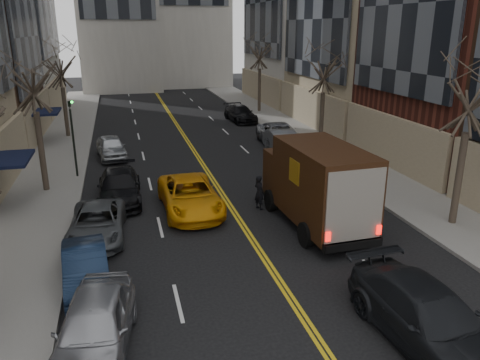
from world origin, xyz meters
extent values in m
cube|color=slate|center=(-9.00, 27.00, 0.07)|extent=(4.00, 66.00, 0.15)
cube|color=slate|center=(9.00, 27.00, 0.07)|extent=(4.00, 66.00, 0.15)
cube|color=black|center=(-10.00, 18.00, 2.40)|extent=(2.00, 3.00, 0.15)
cube|color=black|center=(-10.00, 31.00, 2.40)|extent=(2.00, 3.00, 0.15)
cube|color=black|center=(-10.90, 31.00, 1.35)|extent=(0.20, 3.00, 2.50)
cylinder|color=#382D23|center=(-8.80, 20.00, 2.17)|extent=(0.30, 0.30, 4.05)
cylinder|color=#382D23|center=(-8.80, 33.00, 1.99)|extent=(0.30, 0.30, 3.69)
cylinder|color=#382D23|center=(8.80, 11.00, 2.13)|extent=(0.30, 0.30, 3.96)
cylinder|color=#382D23|center=(8.80, 25.00, 2.04)|extent=(0.30, 0.30, 3.78)
cylinder|color=#382D23|center=(8.80, 40.00, 2.22)|extent=(0.30, 0.30, 4.14)
cylinder|color=black|center=(-7.40, 22.00, 2.05)|extent=(0.12, 0.12, 3.80)
imported|color=black|center=(-7.40, 22.00, 4.40)|extent=(0.15, 0.18, 0.90)
sphere|color=#0CE526|center=(-7.25, 21.90, 4.35)|extent=(0.14, 0.14, 0.14)
cube|color=black|center=(3.02, 12.50, 0.57)|extent=(2.55, 6.76, 0.31)
cube|color=black|center=(2.92, 14.95, 1.62)|extent=(2.52, 1.87, 2.19)
cube|color=black|center=(3.04, 11.93, 2.09)|extent=(2.70, 5.21, 3.13)
cube|color=black|center=(3.14, 9.29, 0.57)|extent=(2.41, 0.28, 0.31)
cube|color=red|center=(2.10, 9.23, 1.04)|extent=(0.19, 0.07, 0.37)
cube|color=red|center=(4.18, 9.31, 1.04)|extent=(0.19, 0.07, 0.37)
cube|color=gold|center=(1.76, 11.93, 2.71)|extent=(0.08, 0.94, 0.94)
cube|color=gold|center=(4.31, 12.03, 2.71)|extent=(0.08, 0.94, 0.94)
cylinder|color=black|center=(1.70, 14.65, 0.50)|extent=(0.33, 1.01, 1.00)
cylinder|color=black|center=(4.16, 14.74, 0.50)|extent=(0.33, 1.01, 1.00)
cylinder|color=black|center=(1.85, 10.68, 0.50)|extent=(0.33, 1.01, 1.00)
cylinder|color=black|center=(4.31, 10.78, 0.50)|extent=(0.33, 1.01, 1.00)
imported|color=black|center=(2.77, 4.35, 0.80)|extent=(2.60, 5.67, 1.61)
cube|color=black|center=(2.77, 5.16, 1.47)|extent=(0.13, 0.04, 0.09)
cube|color=blue|center=(2.77, 5.13, 1.47)|extent=(0.10, 0.01, 0.06)
imported|color=orange|center=(-1.94, 15.55, 0.76)|extent=(2.64, 5.53, 1.52)
imported|color=black|center=(1.25, 14.97, 0.82)|extent=(0.60, 0.71, 1.64)
imported|color=#A2A3A9|center=(-5.88, 6.22, 0.79)|extent=(2.49, 4.85, 1.58)
imported|color=#111F37|center=(-6.30, 9.81, 0.66)|extent=(1.77, 4.12, 1.32)
imported|color=#464A4D|center=(-6.04, 13.56, 0.64)|extent=(2.37, 4.74, 1.29)
imported|color=black|center=(-5.10, 17.75, 0.73)|extent=(2.13, 5.07, 1.46)
imported|color=#AFB4B8|center=(-5.51, 26.07, 0.72)|extent=(2.23, 4.40, 1.44)
imported|color=#515459|center=(5.68, 24.09, 0.79)|extent=(1.88, 4.84, 1.57)
imported|color=#ADAFB5|center=(6.30, 26.52, 0.78)|extent=(3.01, 5.79, 1.56)
imported|color=black|center=(5.79, 35.92, 0.71)|extent=(2.39, 5.04, 1.42)
camera|label=1|loc=(-4.81, -4.77, 8.24)|focal=35.00mm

